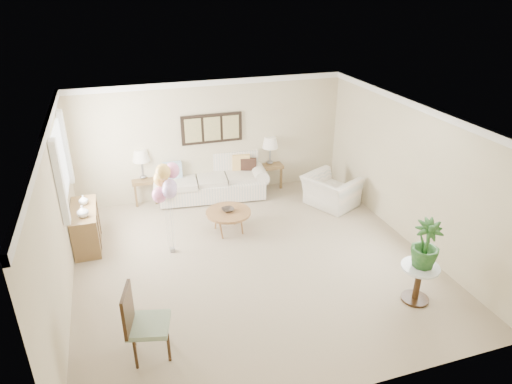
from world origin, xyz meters
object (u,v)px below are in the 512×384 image
(armchair, at_px, (331,191))
(accent_chair, at_px, (142,321))
(coffee_table, at_px, (228,213))
(sofa, at_px, (211,181))
(balloon_cluster, at_px, (166,183))

(armchair, xyz_separation_m, accent_chair, (-4.27, -3.21, 0.21))
(coffee_table, height_order, armchair, armchair)
(coffee_table, relative_size, accent_chair, 0.82)
(sofa, xyz_separation_m, balloon_cluster, (-1.21, -2.10, 1.01))
(sofa, relative_size, armchair, 2.54)
(sofa, xyz_separation_m, coffee_table, (-0.04, -1.69, 0.04))
(armchair, relative_size, balloon_cluster, 0.59)
(armchair, distance_m, accent_chair, 5.35)
(balloon_cluster, bearing_deg, armchair, 13.08)
(sofa, relative_size, coffee_table, 3.02)
(coffee_table, height_order, balloon_cluster, balloon_cluster)
(accent_chair, height_order, balloon_cluster, balloon_cluster)
(coffee_table, xyz_separation_m, accent_chair, (-1.88, -2.79, 0.15))
(armchair, relative_size, accent_chair, 0.98)
(armchair, bearing_deg, accent_chair, 101.36)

